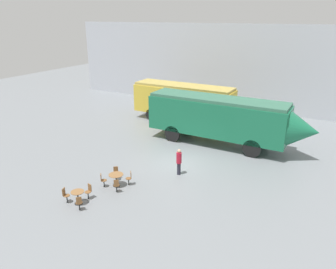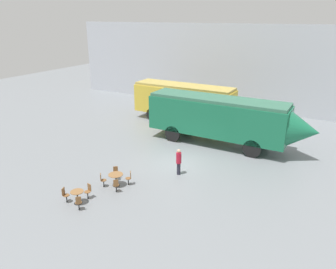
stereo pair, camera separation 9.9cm
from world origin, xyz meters
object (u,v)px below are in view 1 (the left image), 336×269
object	(u,v)px
passenger_coach_vintage	(183,100)
cafe_table_near	(116,177)
streamlined_locomotive	(227,118)
cafe_chair_0	(116,172)
visitor_person	(179,161)
cafe_table_mid	(78,195)

from	to	relation	value
passenger_coach_vintage	cafe_table_near	xyz separation A→B (m)	(2.24, -13.55, -1.55)
passenger_coach_vintage	streamlined_locomotive	distance (m)	7.09
cafe_chair_0	visitor_person	world-z (taller)	visitor_person
cafe_table_mid	passenger_coach_vintage	bearing A→B (deg)	95.76
cafe_table_mid	cafe_chair_0	world-z (taller)	cafe_chair_0
streamlined_locomotive	visitor_person	bearing A→B (deg)	-98.47
cafe_table_near	visitor_person	xyz separation A→B (m)	(2.62, 3.21, 0.36)
cafe_table_near	cafe_table_mid	distance (m)	2.70
passenger_coach_vintage	streamlined_locomotive	size ratio (longest dim) A/B	0.75
streamlined_locomotive	cafe_table_near	world-z (taller)	streamlined_locomotive
cafe_table_near	streamlined_locomotive	bearing A→B (deg)	69.43
cafe_table_near	cafe_chair_0	world-z (taller)	cafe_chair_0
streamlined_locomotive	visitor_person	world-z (taller)	streamlined_locomotive
passenger_coach_vintage	cafe_table_near	distance (m)	13.82
passenger_coach_vintage	cafe_table_mid	xyz separation A→B (m)	(1.63, -16.18, -1.60)
passenger_coach_vintage	streamlined_locomotive	xyz separation A→B (m)	(5.79, -4.09, 0.16)
streamlined_locomotive	visitor_person	size ratio (longest dim) A/B	7.34
cafe_table_near	cafe_chair_0	xyz separation A→B (m)	(-0.51, 0.64, -0.10)
cafe_chair_0	passenger_coach_vintage	bearing A→B (deg)	149.06
cafe_table_mid	streamlined_locomotive	bearing A→B (deg)	71.04
passenger_coach_vintage	cafe_table_mid	size ratio (longest dim) A/B	13.04
cafe_chair_0	streamlined_locomotive	bearing A→B (deg)	116.72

